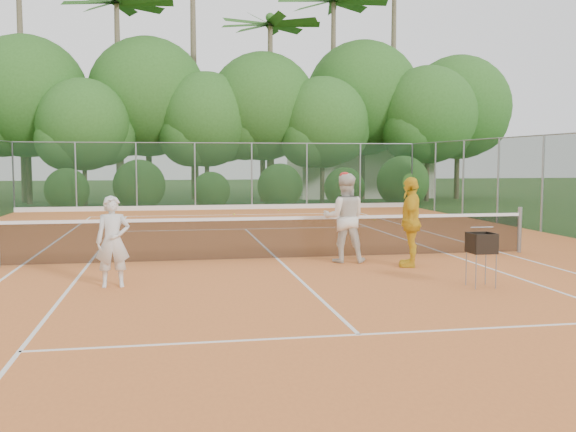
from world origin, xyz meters
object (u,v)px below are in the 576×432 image
object	(u,v)px
player_center_grp	(344,218)
ball_hopper	(482,244)
player_white	(113,242)
player_yellow	(411,222)

from	to	relation	value
player_center_grp	ball_hopper	distance (m)	3.52
player_white	player_yellow	distance (m)	6.05
player_yellow	player_white	bearing A→B (deg)	-56.86
player_center_grp	ball_hopper	xyz separation A→B (m)	(1.63, -3.11, -0.22)
ball_hopper	player_yellow	bearing A→B (deg)	105.66
player_yellow	ball_hopper	world-z (taller)	player_yellow
player_white	ball_hopper	world-z (taller)	player_white
player_white	ball_hopper	distance (m)	6.48
player_yellow	ball_hopper	xyz separation A→B (m)	(0.42, -2.30, -0.18)
player_white	ball_hopper	xyz separation A→B (m)	(6.37, -1.17, -0.04)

